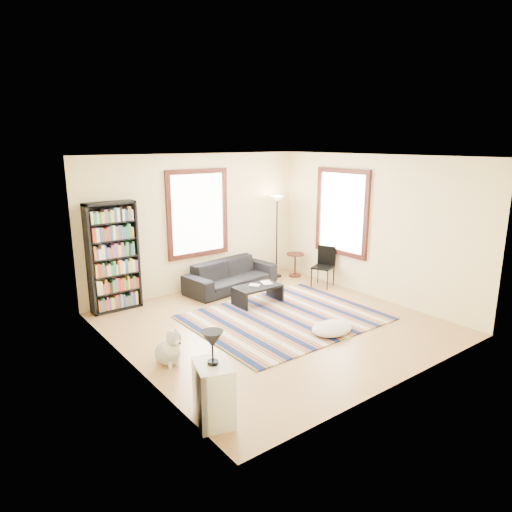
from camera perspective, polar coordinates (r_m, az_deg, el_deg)
floor at (r=7.90m, az=2.22°, el=-8.82°), size 5.00×5.00×0.10m
ceiling at (r=7.28m, az=2.44°, el=12.69°), size 5.00×5.00×0.10m
wall_back at (r=9.52m, az=-7.51°, el=4.16°), size 5.00×0.10×2.80m
wall_front at (r=5.79m, az=18.61°, el=-3.00°), size 5.00×0.10×2.80m
wall_left at (r=6.20m, az=-16.18°, el=-1.70°), size 0.10×5.00×2.80m
wall_right at (r=9.26m, az=14.61°, el=3.54°), size 0.10×5.00×2.80m
window_back at (r=9.42m, az=-7.30°, el=5.29°), size 1.20×0.06×1.60m
window_right at (r=9.68m, az=10.67°, el=5.39°), size 0.06×1.20×1.60m
rug at (r=8.14m, az=3.60°, el=-7.68°), size 3.16×2.53×0.02m
sofa at (r=9.63m, az=-3.13°, el=-2.37°), size 1.07×2.13×0.60m
bookshelf at (r=8.64m, az=-17.43°, el=-0.13°), size 0.90×0.30×2.00m
coffee_table at (r=8.76m, az=0.20°, el=-4.86°), size 0.92×0.53×0.36m
book_a at (r=8.64m, az=-0.33°, el=-3.81°), size 0.24×0.23×0.02m
book_b at (r=8.82m, az=0.78°, el=-3.42°), size 0.25×0.29×0.02m
floor_cushion at (r=7.58m, az=9.46°, el=-8.90°), size 0.87×0.75×0.18m
floor_lamp at (r=10.33m, az=2.61°, el=2.38°), size 0.38×0.38×1.86m
side_table at (r=10.53m, az=4.90°, el=-1.12°), size 0.49×0.49×0.54m
folding_chair at (r=9.81m, az=8.36°, el=-1.40°), size 0.54×0.53×0.86m
white_cabinet at (r=5.24m, az=-5.31°, el=-16.71°), size 0.52×0.59×0.70m
table_lamp at (r=4.99m, az=-5.46°, el=-11.37°), size 0.25×0.25×0.38m
dog at (r=6.58m, az=-11.04°, el=-10.98°), size 0.43×0.57×0.54m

